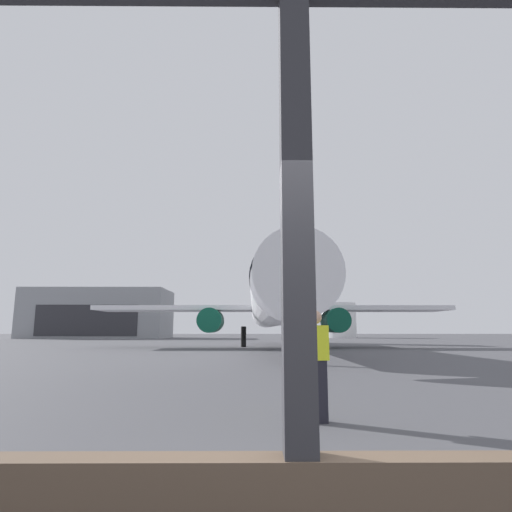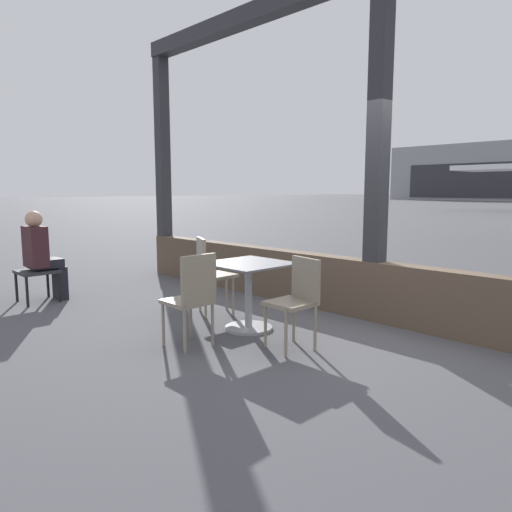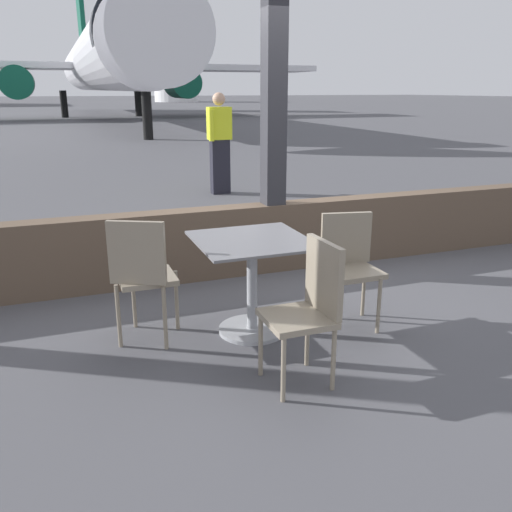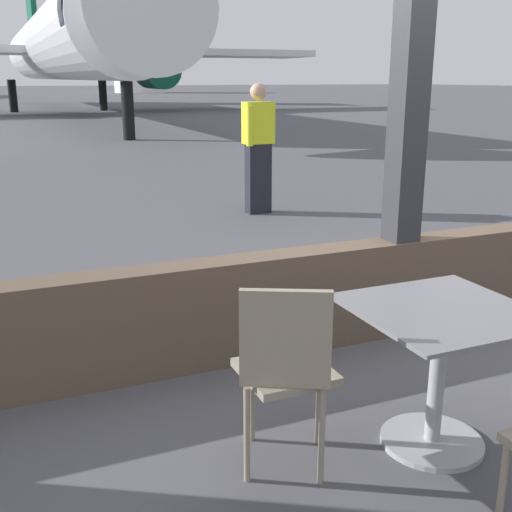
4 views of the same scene
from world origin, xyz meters
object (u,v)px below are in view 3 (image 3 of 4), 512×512
dining_table (252,277)px  ground_crew_worker (220,142)px  cafe_chair_aisle_left (349,259)px  airplane (103,60)px  cafe_chair_window_right (142,270)px  fuel_storage_tank (176,79)px  cafe_chair_window_left (310,302)px

dining_table → ground_crew_worker: bearing=75.6°
cafe_chair_aisle_left → airplane: bearing=87.7°
airplane → ground_crew_worker: airplane is taller
dining_table → cafe_chair_aisle_left: cafe_chair_aisle_left is taller
cafe_chair_window_right → fuel_storage_tank: (17.12, 77.09, 2.59)m
dining_table → cafe_chair_window_right: bearing=173.7°
cafe_chair_window_left → cafe_chair_window_right: size_ratio=0.97×
cafe_chair_window_right → fuel_storage_tank: size_ratio=0.15×
dining_table → cafe_chair_window_left: bearing=-83.9°
ground_crew_worker → cafe_chair_window_left: bearing=-101.9°
cafe_chair_aisle_left → dining_table: bearing=173.8°
cafe_chair_window_left → airplane: bearing=86.6°
dining_table → fuel_storage_tank: 78.93m
ground_crew_worker → fuel_storage_tank: 73.14m
dining_table → cafe_chair_aisle_left: (0.78, -0.08, 0.08)m
cafe_chair_window_left → airplane: 32.69m
dining_table → airplane: 31.90m
airplane → fuel_storage_tank: size_ratio=5.85×
ground_crew_worker → airplane: bearing=88.7°
dining_table → fuel_storage_tank: size_ratio=0.13×
dining_table → ground_crew_worker: 5.81m
cafe_chair_aisle_left → airplane: airplane is taller
dining_table → cafe_chair_window_left: 0.82m
cafe_chair_aisle_left → fuel_storage_tank: size_ratio=0.14×
cafe_chair_window_left → fuel_storage_tank: bearing=78.2°
cafe_chair_window_right → cafe_chair_aisle_left: size_ratio=1.08×
dining_table → airplane: bearing=86.3°
cafe_chair_aisle_left → fuel_storage_tank: 78.86m
dining_table → fuel_storage_tank: fuel_storage_tank is taller
cafe_chair_aisle_left → airplane: (1.27, 31.78, 2.92)m
cafe_chair_aisle_left → fuel_storage_tank: fuel_storage_tank is taller
cafe_chair_window_left → cafe_chair_aisle_left: (0.69, 0.72, -0.01)m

